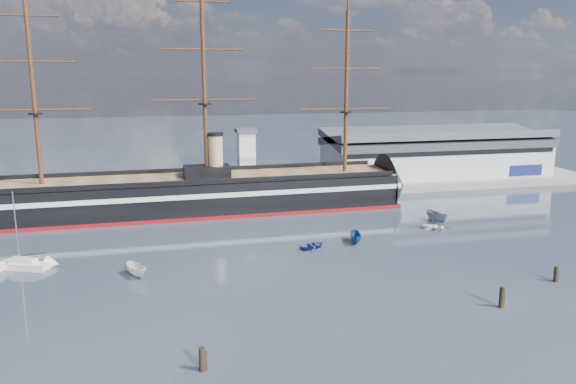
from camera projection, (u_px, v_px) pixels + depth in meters
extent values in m
plane|color=#262F3C|center=(259.00, 233.00, 108.13)|extent=(600.00, 600.00, 0.00)
cube|color=slate|center=(272.00, 193.00, 144.64)|extent=(180.00, 18.00, 2.00)
cube|color=#B7BABC|center=(436.00, 157.00, 157.87)|extent=(62.00, 20.00, 10.00)
cube|color=#3F4247|center=(437.00, 137.00, 156.69)|extent=(63.00, 21.00, 2.00)
cube|color=silver|center=(246.00, 161.00, 138.30)|extent=(4.00, 4.00, 14.00)
cube|color=#3F4247|center=(246.00, 130.00, 136.72)|extent=(5.00, 5.00, 1.00)
cube|color=black|center=(199.00, 194.00, 124.05)|extent=(88.26, 17.48, 7.00)
cube|color=silver|center=(198.00, 189.00, 123.80)|extent=(90.26, 17.75, 1.00)
cube|color=maroon|center=(199.00, 210.00, 124.82)|extent=(90.26, 17.71, 0.90)
cone|color=black|center=(394.00, 186.00, 134.68)|extent=(11.26, 15.86, 15.68)
cube|color=brown|center=(198.00, 178.00, 123.30)|extent=(88.23, 16.20, 0.40)
cube|color=black|center=(207.00, 172.00, 123.45)|extent=(10.10, 6.17, 2.50)
cylinder|color=tan|center=(216.00, 155.00, 123.17)|extent=(3.20, 3.20, 9.00)
cylinder|color=#381E0F|center=(33.00, 91.00, 111.99)|extent=(0.90, 0.90, 38.00)
cylinder|color=#381E0F|center=(204.00, 80.00, 119.29)|extent=(0.90, 0.90, 42.00)
cylinder|color=#381E0F|center=(346.00, 93.00, 127.19)|extent=(0.90, 0.90, 36.00)
cube|color=beige|center=(24.00, 266.00, 88.58)|extent=(8.11, 5.28, 1.05)
cube|color=beige|center=(23.00, 261.00, 88.40)|extent=(4.51, 3.22, 0.84)
cylinder|color=#B2B2B7|center=(16.00, 228.00, 87.14)|extent=(0.17, 0.17, 11.52)
imported|color=silver|center=(137.00, 277.00, 85.27)|extent=(6.75, 4.76, 2.54)
imported|color=navy|center=(313.00, 248.00, 99.06)|extent=(2.38, 3.24, 1.41)
imported|color=navy|center=(356.00, 243.00, 102.03)|extent=(6.40, 3.69, 2.41)
imported|color=silver|center=(437.00, 230.00, 110.57)|extent=(3.21, 3.48, 1.58)
imported|color=slate|center=(436.00, 222.00, 116.21)|extent=(7.41, 3.94, 2.81)
cylinder|color=black|center=(202.00, 371.00, 58.48)|extent=(0.64, 0.64, 3.37)
cylinder|color=black|center=(501.00, 308.00, 74.17)|extent=(0.64, 0.64, 3.59)
cylinder|color=black|center=(555.00, 282.00, 83.32)|extent=(0.64, 0.64, 3.06)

